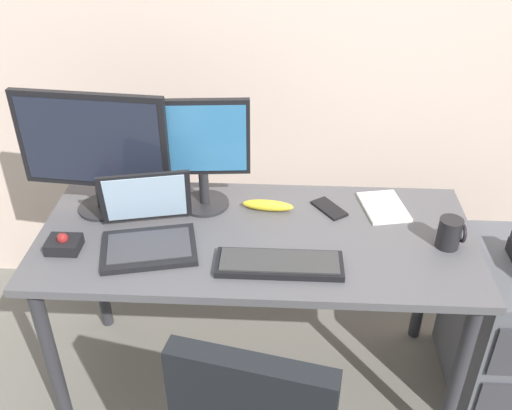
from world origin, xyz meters
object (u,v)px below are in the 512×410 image
object	(u,v)px
monitor_side	(202,148)
cell_phone	(329,208)
laptop	(148,229)
coffee_mug	(450,233)
monitor_main	(93,147)
paper_notepad	(384,207)
banana	(268,205)
trackball_mouse	(64,244)
keyboard	(279,264)

from	to	relation	value
monitor_side	cell_phone	world-z (taller)	monitor_side
laptop	coffee_mug	world-z (taller)	laptop
monitor_main	monitor_side	world-z (taller)	monitor_main
monitor_side	laptop	xyz separation A→B (m)	(-0.16, -0.24, -0.19)
monitor_main	paper_notepad	xyz separation A→B (m)	(1.04, 0.06, -0.25)
paper_notepad	banana	xyz separation A→B (m)	(-0.43, -0.03, 0.01)
laptop	paper_notepad	bearing A→B (deg)	16.92
trackball_mouse	laptop	bearing A→B (deg)	11.65
laptop	paper_notepad	distance (m)	0.87
laptop	paper_notepad	world-z (taller)	laptop
coffee_mug	banana	xyz separation A→B (m)	(-0.62, 0.19, -0.03)
monitor_side	cell_phone	distance (m)	0.52
laptop	banana	world-z (taller)	laptop
trackball_mouse	paper_notepad	bearing A→B (deg)	15.63
monitor_side	keyboard	size ratio (longest dim) A/B	1.03
paper_notepad	trackball_mouse	bearing A→B (deg)	-164.37
banana	laptop	bearing A→B (deg)	-151.19
monitor_side	paper_notepad	distance (m)	0.71
monitor_side	paper_notepad	bearing A→B (deg)	0.97
laptop	cell_phone	world-z (taller)	laptop
monitor_main	paper_notepad	bearing A→B (deg)	3.18
paper_notepad	laptop	bearing A→B (deg)	-163.08
monitor_side	keyboard	distance (m)	0.51
trackball_mouse	paper_notepad	world-z (taller)	trackball_mouse
monitor_side	keyboard	world-z (taller)	monitor_side
laptop	keyboard	bearing A→B (deg)	-14.12
laptop	coffee_mug	xyz separation A→B (m)	(1.01, 0.03, 0.00)
monitor_side	trackball_mouse	xyz separation A→B (m)	(-0.44, -0.30, -0.22)
paper_notepad	monitor_main	bearing A→B (deg)	-176.82
coffee_mug	cell_phone	distance (m)	0.44
keyboard	banana	distance (m)	0.34
keyboard	cell_phone	xyz separation A→B (m)	(0.18, 0.35, -0.01)
trackball_mouse	coffee_mug	distance (m)	1.29
keyboard	coffee_mug	world-z (taller)	coffee_mug
keyboard	laptop	bearing A→B (deg)	165.88
trackball_mouse	coffee_mug	xyz separation A→B (m)	(1.29, 0.09, 0.03)
monitor_main	trackball_mouse	bearing A→B (deg)	-103.76
monitor_side	trackball_mouse	bearing A→B (deg)	-145.70
monitor_main	cell_phone	size ratio (longest dim) A/B	3.81
keyboard	coffee_mug	distance (m)	0.59
coffee_mug	paper_notepad	distance (m)	0.29
coffee_mug	banana	bearing A→B (deg)	162.85
coffee_mug	cell_phone	bearing A→B (deg)	152.36
monitor_main	keyboard	bearing A→B (deg)	-24.89
laptop	paper_notepad	xyz separation A→B (m)	(0.83, 0.25, -0.05)
laptop	trackball_mouse	size ratio (longest dim) A/B	3.30
coffee_mug	paper_notepad	size ratio (longest dim) A/B	0.52
coffee_mug	monitor_side	bearing A→B (deg)	166.07
monitor_side	cell_phone	bearing A→B (deg)	-0.98
keyboard	banana	world-z (taller)	banana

